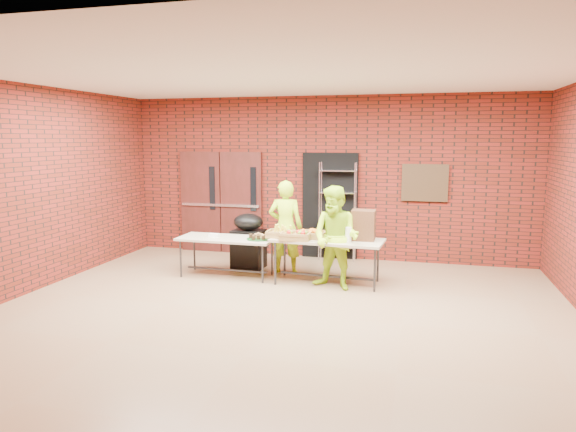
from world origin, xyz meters
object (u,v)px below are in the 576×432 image
(coffee_dispenser, at_px, (363,225))
(table_right, at_px, (327,243))
(volunteer_man, at_px, (336,238))
(covered_grill, at_px, (249,241))
(volunteer_woman, at_px, (285,227))
(table_left, at_px, (226,241))
(wire_rack, at_px, (337,212))

(coffee_dispenser, bearing_deg, table_right, -172.09)
(table_right, xyz_separation_m, volunteer_man, (0.18, -0.26, 0.14))
(covered_grill, distance_m, volunteer_man, 2.01)
(volunteer_woman, bearing_deg, table_left, 22.27)
(table_right, bearing_deg, volunteer_woman, 153.59)
(wire_rack, height_order, table_left, wire_rack)
(wire_rack, relative_size, coffee_dispenser, 3.93)
(coffee_dispenser, xyz_separation_m, volunteer_woman, (-1.42, 0.43, -0.16))
(table_left, height_order, volunteer_man, volunteer_man)
(table_right, distance_m, volunteer_woman, 0.99)
(table_right, distance_m, volunteer_man, 0.35)
(table_left, bearing_deg, volunteer_woman, 28.91)
(wire_rack, bearing_deg, volunteer_man, -84.37)
(table_left, bearing_deg, table_right, 0.39)
(volunteer_man, bearing_deg, wire_rack, 116.38)
(table_left, distance_m, volunteer_man, 1.98)
(coffee_dispenser, relative_size, covered_grill, 0.48)
(coffee_dispenser, xyz_separation_m, volunteer_man, (-0.39, -0.34, -0.17))
(wire_rack, xyz_separation_m, table_right, (0.10, -1.68, -0.28))
(wire_rack, xyz_separation_m, coffee_dispenser, (0.68, -1.60, 0.03))
(table_right, bearing_deg, table_left, -175.74)
(volunteer_woman, bearing_deg, table_right, 143.08)
(table_left, bearing_deg, coffee_dispenser, 2.40)
(wire_rack, relative_size, volunteer_woman, 1.16)
(table_left, xyz_separation_m, volunteer_man, (1.95, -0.27, 0.20))
(table_right, distance_m, covered_grill, 1.72)
(covered_grill, bearing_deg, wire_rack, 38.50)
(wire_rack, bearing_deg, table_left, -137.63)
(volunteer_woman, relative_size, volunteer_man, 1.00)
(wire_rack, height_order, volunteer_woman, wire_rack)
(table_left, distance_m, coffee_dispenser, 2.37)
(coffee_dispenser, distance_m, volunteer_woman, 1.49)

